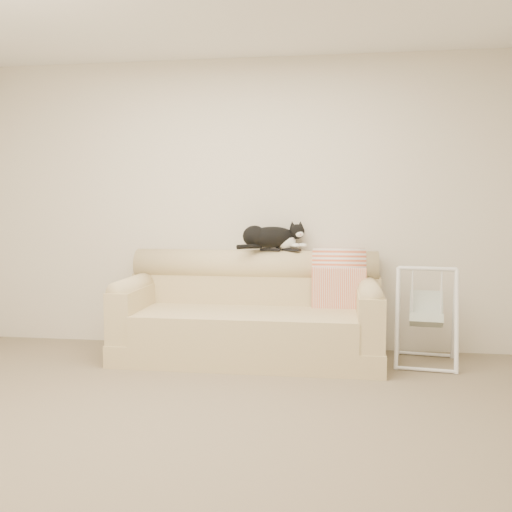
{
  "coord_description": "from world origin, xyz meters",
  "views": [
    {
      "loc": [
        0.8,
        -3.12,
        1.29
      ],
      "look_at": [
        0.17,
        1.27,
        0.9
      ],
      "focal_mm": 40.0,
      "sensor_mm": 36.0,
      "label": 1
    }
  ],
  "objects_px": {
    "remote_a": "(270,249)",
    "tuxedo_cat": "(272,237)",
    "remote_b": "(292,250)",
    "baby_swing": "(426,315)",
    "sofa": "(250,316)"
  },
  "relations": [
    {
      "from": "remote_a",
      "to": "tuxedo_cat",
      "type": "height_order",
      "value": "tuxedo_cat"
    },
    {
      "from": "remote_a",
      "to": "remote_b",
      "type": "relative_size",
      "value": 1.06
    },
    {
      "from": "remote_a",
      "to": "remote_b",
      "type": "distance_m",
      "value": 0.19
    },
    {
      "from": "baby_swing",
      "to": "tuxedo_cat",
      "type": "bearing_deg",
      "value": 169.59
    },
    {
      "from": "remote_b",
      "to": "remote_a",
      "type": "bearing_deg",
      "value": 178.4
    },
    {
      "from": "baby_swing",
      "to": "sofa",
      "type": "bearing_deg",
      "value": 179.66
    },
    {
      "from": "remote_a",
      "to": "baby_swing",
      "type": "xyz_separation_m",
      "value": [
        1.31,
        -0.23,
        -0.51
      ]
    },
    {
      "from": "baby_swing",
      "to": "remote_a",
      "type": "bearing_deg",
      "value": 169.98
    },
    {
      "from": "baby_swing",
      "to": "remote_b",
      "type": "bearing_deg",
      "value": 168.6
    },
    {
      "from": "remote_a",
      "to": "remote_b",
      "type": "height_order",
      "value": "remote_a"
    },
    {
      "from": "remote_b",
      "to": "sofa",
      "type": "bearing_deg",
      "value": -146.74
    },
    {
      "from": "remote_b",
      "to": "tuxedo_cat",
      "type": "xyz_separation_m",
      "value": [
        -0.18,
        0.01,
        0.11
      ]
    },
    {
      "from": "tuxedo_cat",
      "to": "sofa",
      "type": "bearing_deg",
      "value": -124.16
    },
    {
      "from": "remote_a",
      "to": "remote_b",
      "type": "bearing_deg",
      "value": -1.6
    },
    {
      "from": "tuxedo_cat",
      "to": "baby_swing",
      "type": "bearing_deg",
      "value": -10.41
    }
  ]
}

